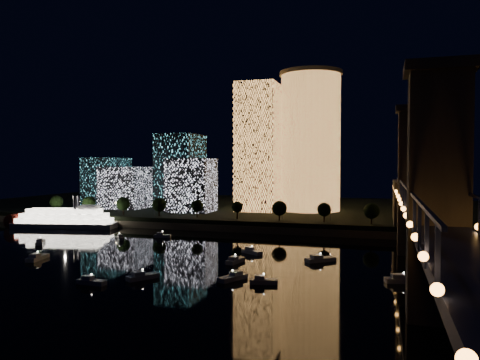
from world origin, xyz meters
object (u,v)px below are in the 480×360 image
Objects in this scene: tower_rectangular at (258,147)px; riverboat at (60,219)px; tower_cylindrical at (311,141)px; truss_bridge at (427,223)px.

tower_rectangular is 107.21m from riverboat.
tower_cylindrical reaches higher than truss_bridge.
truss_bridge is 171.02m from riverboat.
tower_rectangular is at bearing 35.89° from riverboat.
riverboat is (-157.68, 65.08, -12.20)m from truss_bridge.
tower_rectangular is (-27.13, -9.15, -3.26)m from tower_cylindrical.
tower_cylindrical is 144.56m from truss_bridge.
truss_bridge is (48.59, -133.53, -26.57)m from tower_cylindrical.
riverboat is (-109.09, -68.45, -38.77)m from tower_cylindrical.
truss_bridge is at bearing -22.43° from riverboat.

